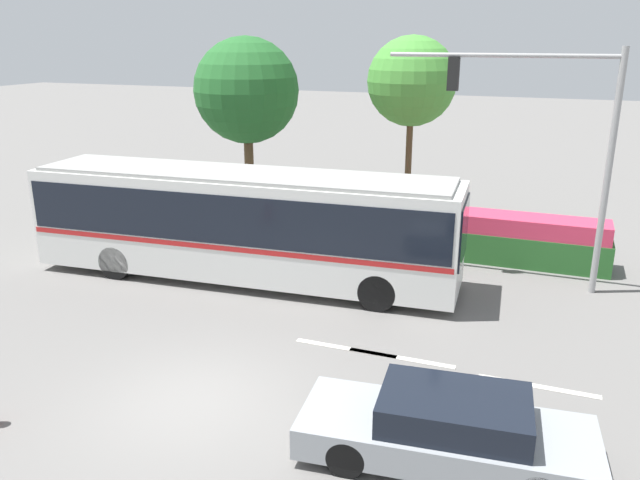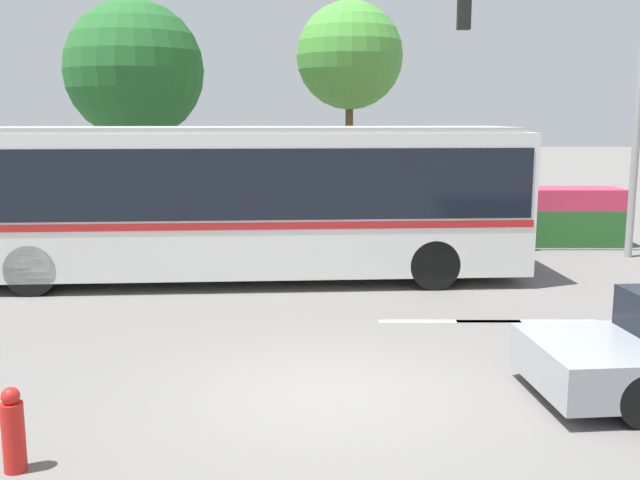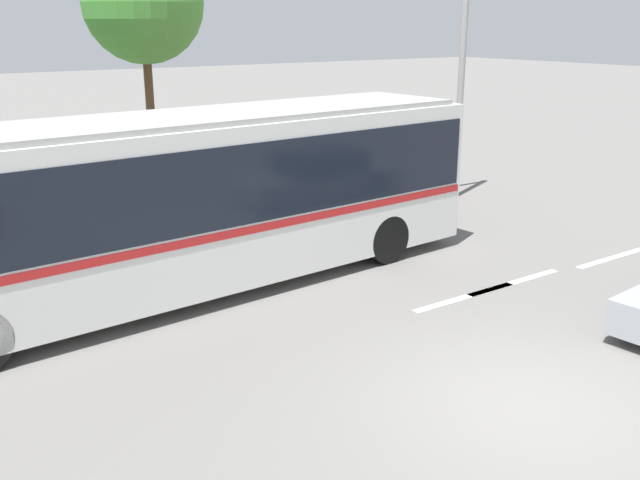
# 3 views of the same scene
# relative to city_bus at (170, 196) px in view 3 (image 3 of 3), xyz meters

# --- Properties ---
(ground_plane) EXTENTS (140.00, 140.00, 0.00)m
(ground_plane) POSITION_rel_city_bus_xyz_m (2.09, -6.28, -1.82)
(ground_plane) COLOR slate
(city_bus) EXTENTS (12.60, 3.29, 3.20)m
(city_bus) POSITION_rel_city_bus_xyz_m (0.00, 0.00, 0.00)
(city_bus) COLOR silver
(city_bus) RESTS_ON ground
(traffic_light_pole) EXTENTS (6.09, 0.24, 6.60)m
(traffic_light_pole) POSITION_rel_city_bus_xyz_m (8.13, 2.51, 2.64)
(traffic_light_pole) COLOR gray
(traffic_light_pole) RESTS_ON ground
(flowering_hedge) EXTENTS (8.80, 1.28, 1.52)m
(flowering_hedge) POSITION_rel_city_bus_xyz_m (5.72, 4.31, -1.08)
(flowering_hedge) COLOR #286028
(flowering_hedge) RESTS_ON ground
(street_tree_centre) EXTENTS (3.30, 3.30, 6.89)m
(street_tree_centre) POSITION_rel_city_bus_xyz_m (2.92, 8.14, 3.40)
(street_tree_centre) COLOR brown
(street_tree_centre) RESTS_ON ground
(lane_stripe_near) EXTENTS (2.40, 0.16, 0.01)m
(lane_stripe_near) POSITION_rel_city_bus_xyz_m (5.51, -3.14, -1.81)
(lane_stripe_near) COLOR silver
(lane_stripe_near) RESTS_ON ground
(lane_stripe_mid) EXTENTS (2.40, 0.16, 0.01)m
(lane_stripe_mid) POSITION_rel_city_bus_xyz_m (8.42, -3.32, -1.81)
(lane_stripe_mid) COLOR silver
(lane_stripe_mid) RESTS_ON ground
(lane_stripe_far) EXTENTS (2.40, 0.16, 0.01)m
(lane_stripe_far) POSITION_rel_city_bus_xyz_m (4.20, -3.14, -1.81)
(lane_stripe_far) COLOR silver
(lane_stripe_far) RESTS_ON ground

